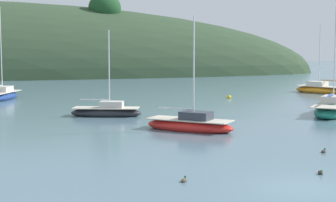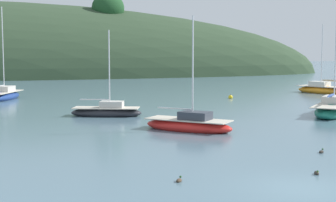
% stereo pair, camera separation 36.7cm
% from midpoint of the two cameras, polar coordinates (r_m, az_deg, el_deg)
% --- Properties ---
extents(ground_plane, '(400.00, 400.00, 0.00)m').
position_cam_midpoint_polar(ground_plane, '(19.01, 15.14, -9.40)').
color(ground_plane, slate).
extents(sailboat_teal_outer, '(5.61, 3.31, 6.58)m').
position_cam_midpoint_polar(sailboat_teal_outer, '(38.39, -6.58, -1.18)').
color(sailboat_teal_outer, '#232328').
rests_on(sailboat_teal_outer, ground).
extents(sailboat_navy_dinghy, '(6.45, 6.96, 8.48)m').
position_cam_midpoint_polar(sailboat_navy_dinghy, '(40.68, 18.21, -0.91)').
color(sailboat_navy_dinghy, '#196B56').
rests_on(sailboat_navy_dinghy, ground).
extents(sailboat_orange_cutter, '(5.02, 6.83, 8.16)m').
position_cam_midpoint_polar(sailboat_orange_cutter, '(61.45, 17.09, 1.22)').
color(sailboat_orange_cutter, orange).
rests_on(sailboat_orange_cutter, ground).
extents(sailboat_cream_ketch, '(5.57, 5.23, 7.17)m').
position_cam_midpoint_polar(sailboat_cream_ketch, '(31.31, 2.69, -2.66)').
color(sailboat_cream_ketch, red).
rests_on(sailboat_cream_ketch, ground).
extents(sailboat_black_sloop, '(4.11, 6.78, 9.44)m').
position_cam_midpoint_polar(sailboat_black_sloop, '(53.63, -17.73, 0.59)').
color(sailboat_black_sloop, navy).
rests_on(sailboat_black_sloop, ground).
extents(mooring_buoy_outer, '(0.44, 0.44, 0.54)m').
position_cam_midpoint_polar(mooring_buoy_outer, '(52.67, 7.19, 0.42)').
color(mooring_buoy_outer, yellow).
rests_on(mooring_buoy_outer, ground).
extents(duck_lone_left, '(0.39, 0.35, 0.24)m').
position_cam_midpoint_polar(duck_lone_left, '(25.65, 17.15, -5.44)').
color(duck_lone_left, '#2D2823').
rests_on(duck_lone_left, ground).
extents(duck_lone_right, '(0.26, 0.42, 0.24)m').
position_cam_midpoint_polar(duck_lone_right, '(21.22, 16.74, -7.72)').
color(duck_lone_right, '#2D2823').
rests_on(duck_lone_right, ground).
extents(duck_straggler, '(0.35, 0.39, 0.24)m').
position_cam_midpoint_polar(duck_straggler, '(19.25, 1.80, -8.85)').
color(duck_straggler, '#473828').
rests_on(duck_straggler, ground).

